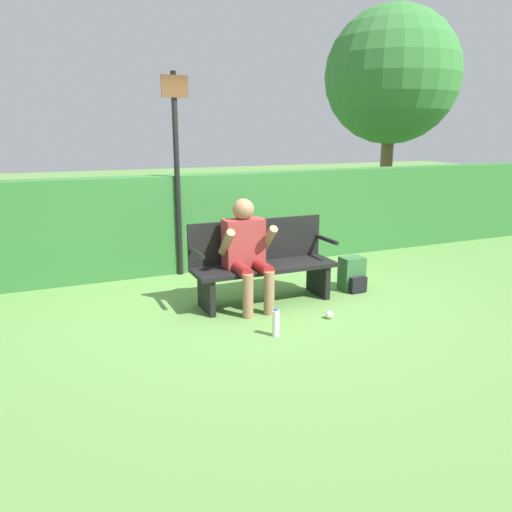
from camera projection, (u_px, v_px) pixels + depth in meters
name	position (u px, v px, depth m)	size (l,w,h in m)	color
ground_plane	(265.00, 302.00, 5.54)	(40.00, 40.00, 0.00)	#5B8942
hedge_back	(215.00, 221.00, 6.86)	(12.00, 0.37, 1.28)	#337033
park_bench	(262.00, 262.00, 5.49)	(1.59, 0.49, 0.90)	black
person_seated	(247.00, 248.00, 5.26)	(0.56, 0.57, 1.16)	#993333
backpack	(353.00, 275.00, 5.92)	(0.27, 0.28, 0.40)	#336638
water_bottle	(276.00, 323.00, 4.60)	(0.07, 0.07, 0.27)	white
signpost	(177.00, 165.00, 6.26)	(0.33, 0.09, 2.55)	black
tree	(392.00, 76.00, 9.93)	(2.67, 2.67, 4.24)	brown
litter_crumple	(329.00, 315.00, 5.05)	(0.08, 0.08, 0.08)	silver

